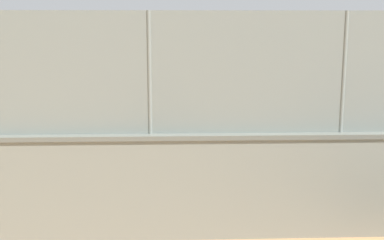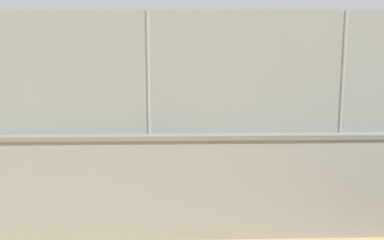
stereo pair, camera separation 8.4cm
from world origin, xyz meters
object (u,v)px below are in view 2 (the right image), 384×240
Objects in this scene: sports_ball at (135,100)px; courtside_bench at (89,193)px; player_at_service_line at (126,100)px; spare_ball_by_wall at (279,216)px; player_baseline_waiting at (274,155)px.

sports_ball is 0.06× the size of courtside_bench.
player_at_service_line reaches higher than spare_ball_by_wall.
player_baseline_waiting is 7.41m from sports_ball.
courtside_bench is at bearing 16.93° from player_baseline_waiting.
sports_ball is (3.37, -6.59, 0.26)m from player_baseline_waiting.
spare_ball_by_wall is at bearing 111.16° from sports_ball.
player_baseline_waiting is 0.91× the size of courtside_bench.
player_at_service_line is at bearing -89.81° from courtside_bench.
spare_ball_by_wall is 3.62m from courtside_bench.
player_baseline_waiting is at bearing -97.43° from spare_ball_by_wall.
player_baseline_waiting is at bearing 117.10° from sports_ball.
spare_ball_by_wall is (-3.61, 9.76, -0.75)m from player_at_service_line.
courtside_bench is at bearing 86.95° from sports_ball.
player_baseline_waiting is 3.98m from courtside_bench.
player_baseline_waiting is 15.86× the size of sports_ball.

